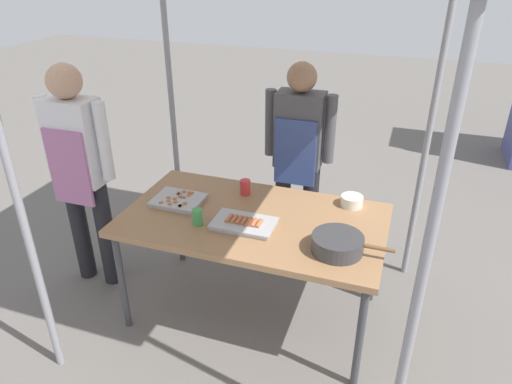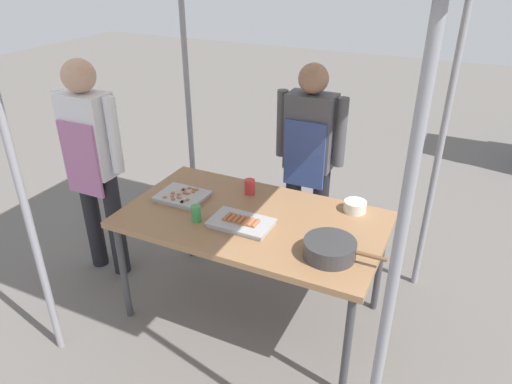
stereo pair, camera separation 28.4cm
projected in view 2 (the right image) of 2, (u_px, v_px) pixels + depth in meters
The scene contains 10 objects.
ground_plane at pixel (253, 311), 3.22m from camera, with size 18.00×18.00×0.00m, color #66605B.
stall_table at pixel (253, 224), 2.90m from camera, with size 1.60×0.90×0.75m.
tray_grilled_sausages at pixel (241, 223), 2.78m from camera, with size 0.37×0.23×0.05m.
tray_meat_skewers at pixel (182, 196), 3.08m from camera, with size 0.31×0.25×0.04m.
cooking_wok at pixel (330, 248), 2.49m from camera, with size 0.44×0.28×0.09m.
condiment_bowl at pixel (355, 206), 2.92m from camera, with size 0.14×0.14×0.07m, color silver.
drink_cup_near_edge at pixel (250, 187), 3.13m from camera, with size 0.07×0.07×0.10m, color red.
drink_cup_by_wok at pixel (196, 213), 2.81m from camera, with size 0.06×0.06×0.10m, color #3F994C.
vendor_woman at pixel (309, 151), 3.41m from camera, with size 0.52×0.23×1.54m.
customer_nearby at pixel (92, 155), 3.23m from camera, with size 0.52×0.23×1.60m.
Camera 2 is at (1.08, -2.23, 2.22)m, focal length 32.92 mm.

